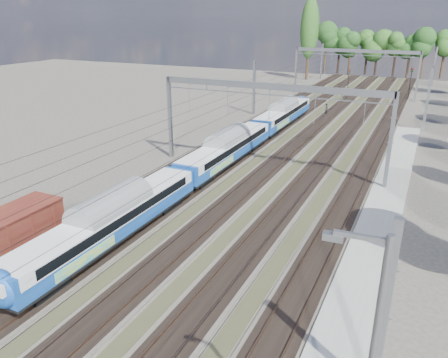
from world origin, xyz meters
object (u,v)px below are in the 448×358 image
at_px(emu_train, 226,146).
at_px(signal_near, 348,80).
at_px(worker, 327,110).
at_px(signal_far, 411,80).

relative_size(emu_train, signal_near, 10.22).
xyz_separation_m(worker, signal_far, (10.85, 19.64, 2.80)).
height_order(emu_train, signal_near, signal_near).
xyz_separation_m(emu_train, signal_far, (14.76, 49.02, 1.48)).
bearing_deg(signal_near, emu_train, -114.32).
height_order(signal_near, signal_far, signal_far).
distance_m(worker, signal_near, 16.18).
bearing_deg(signal_far, signal_near, -141.60).
bearing_deg(signal_far, emu_train, -87.43).
bearing_deg(emu_train, signal_near, 84.76).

